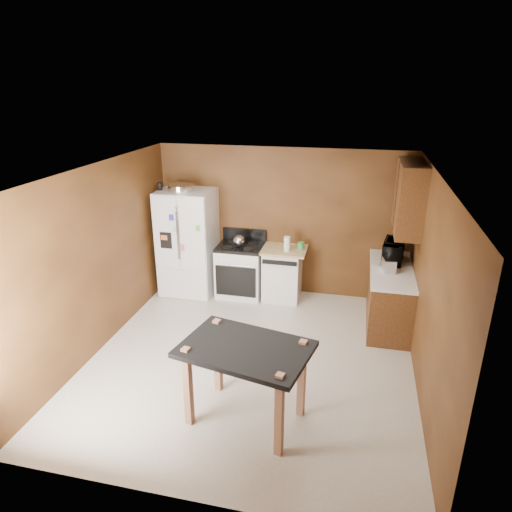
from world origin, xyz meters
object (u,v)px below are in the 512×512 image
(paper_towel, at_px, (287,244))
(gas_range, at_px, (241,269))
(island, at_px, (245,358))
(refrigerator, at_px, (188,242))
(toaster, at_px, (389,265))
(microwave, at_px, (393,252))
(dishwasher, at_px, (282,273))
(kettle, at_px, (239,241))
(roasting_pan, at_px, (181,188))
(pen_cup, at_px, (160,186))
(green_canister, at_px, (301,246))

(paper_towel, distance_m, gas_range, 0.97)
(paper_towel, xyz_separation_m, island, (0.05, -2.97, -0.23))
(refrigerator, height_order, gas_range, refrigerator)
(toaster, height_order, microwave, microwave)
(gas_range, bearing_deg, paper_towel, -4.60)
(microwave, relative_size, dishwasher, 0.61)
(microwave, height_order, gas_range, microwave)
(kettle, xyz_separation_m, refrigerator, (-0.90, 0.01, -0.10))
(roasting_pan, distance_m, dishwasher, 2.19)
(roasting_pan, distance_m, island, 3.61)
(refrigerator, bearing_deg, gas_range, 3.81)
(microwave, height_order, refrigerator, refrigerator)
(toaster, relative_size, refrigerator, 0.14)
(toaster, bearing_deg, roasting_pan, 161.14)
(microwave, bearing_deg, kettle, 96.53)
(island, bearing_deg, toaster, 58.08)
(gas_range, height_order, dishwasher, gas_range)
(toaster, relative_size, dishwasher, 0.29)
(kettle, xyz_separation_m, gas_range, (0.01, 0.07, -0.54))
(kettle, distance_m, microwave, 2.46)
(roasting_pan, bearing_deg, refrigerator, 37.04)
(dishwasher, bearing_deg, toaster, -20.08)
(dishwasher, relative_size, island, 0.61)
(gas_range, relative_size, island, 0.75)
(roasting_pan, height_order, paper_towel, roasting_pan)
(refrigerator, relative_size, gas_range, 1.64)
(gas_range, xyz_separation_m, island, (0.85, -3.03, 0.32))
(dishwasher, bearing_deg, pen_cup, -176.18)
(island, bearing_deg, roasting_pan, 121.62)
(kettle, xyz_separation_m, island, (0.86, -2.96, -0.22))
(microwave, xyz_separation_m, gas_range, (-2.46, 0.17, -0.59))
(kettle, bearing_deg, roasting_pan, -178.26)
(pen_cup, bearing_deg, roasting_pan, 2.58)
(paper_towel, bearing_deg, green_canister, 32.55)
(green_canister, bearing_deg, refrigerator, -176.20)
(refrigerator, relative_size, island, 1.22)
(pen_cup, relative_size, gas_range, 0.11)
(paper_towel, bearing_deg, toaster, -18.15)
(green_canister, distance_m, microwave, 1.47)
(paper_towel, relative_size, toaster, 0.93)
(paper_towel, height_order, microwave, microwave)
(kettle, bearing_deg, green_canister, 7.51)
(pen_cup, bearing_deg, paper_towel, 1.28)
(refrigerator, bearing_deg, toaster, -9.00)
(roasting_pan, bearing_deg, pen_cup, -177.42)
(green_canister, height_order, microwave, microwave)
(pen_cup, height_order, dishwasher, pen_cup)
(green_canister, bearing_deg, roasting_pan, -175.27)
(refrigerator, xyz_separation_m, dishwasher, (1.63, 0.09, -0.45))
(paper_towel, relative_size, green_canister, 2.02)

